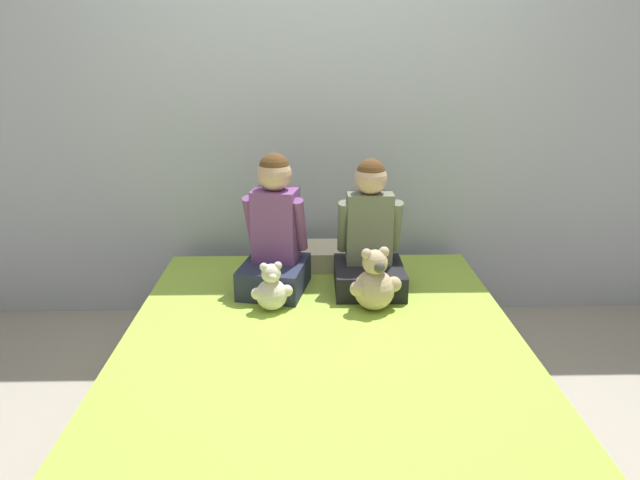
% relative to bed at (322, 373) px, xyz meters
% --- Properties ---
extents(ground_plane, '(14.00, 14.00, 0.00)m').
position_rel_bed_xyz_m(ground_plane, '(0.00, 0.00, -0.20)').
color(ground_plane, '#B2A899').
extents(wall_behind_bed, '(8.00, 0.06, 2.50)m').
position_rel_bed_xyz_m(wall_behind_bed, '(0.00, 1.09, 1.05)').
color(wall_behind_bed, silver).
rests_on(wall_behind_bed, ground_plane).
extents(bed, '(1.70, 1.91, 0.40)m').
position_rel_bed_xyz_m(bed, '(0.00, 0.00, 0.00)').
color(bed, brown).
rests_on(bed, ground_plane).
extents(child_on_left, '(0.37, 0.41, 0.68)m').
position_rel_bed_xyz_m(child_on_left, '(-0.22, 0.48, 0.48)').
color(child_on_left, '#282D47').
rests_on(child_on_left, bed).
extents(child_on_right, '(0.34, 0.36, 0.65)m').
position_rel_bed_xyz_m(child_on_right, '(0.25, 0.48, 0.45)').
color(child_on_right, black).
rests_on(child_on_right, bed).
extents(teddy_bear_held_by_left_child, '(0.19, 0.15, 0.23)m').
position_rel_bed_xyz_m(teddy_bear_held_by_left_child, '(-0.23, 0.23, 0.30)').
color(teddy_bear_held_by_left_child, silver).
rests_on(teddy_bear_held_by_left_child, bed).
extents(teddy_bear_held_by_right_child, '(0.24, 0.19, 0.30)m').
position_rel_bed_xyz_m(teddy_bear_held_by_right_child, '(0.25, 0.23, 0.33)').
color(teddy_bear_held_by_right_child, '#D1B78E').
rests_on(teddy_bear_held_by_right_child, bed).
extents(pillow_at_headboard, '(0.45, 0.27, 0.11)m').
position_rel_bed_xyz_m(pillow_at_headboard, '(0.00, 0.79, 0.26)').
color(pillow_at_headboard, beige).
rests_on(pillow_at_headboard, bed).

